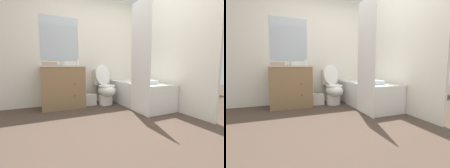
% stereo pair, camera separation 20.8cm
% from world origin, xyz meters
% --- Properties ---
extents(ground_plane, '(14.00, 14.00, 0.00)m').
position_xyz_m(ground_plane, '(0.00, 0.00, 0.00)').
color(ground_plane, '#47382D').
extents(wall_back, '(8.00, 0.06, 2.50)m').
position_xyz_m(wall_back, '(-0.01, 1.72, 1.25)').
color(wall_back, white).
rests_on(wall_back, ground_plane).
extents(wall_right, '(0.05, 2.70, 2.50)m').
position_xyz_m(wall_right, '(1.19, 0.85, 1.25)').
color(wall_right, white).
rests_on(wall_right, ground_plane).
extents(vanity_cabinet, '(0.85, 0.56, 0.87)m').
position_xyz_m(vanity_cabinet, '(-0.74, 1.43, 0.45)').
color(vanity_cabinet, olive).
rests_on(vanity_cabinet, ground_plane).
extents(sink_faucet, '(0.14, 0.12, 0.12)m').
position_xyz_m(sink_faucet, '(-0.74, 1.62, 0.90)').
color(sink_faucet, silver).
rests_on(sink_faucet, vanity_cabinet).
extents(toilet, '(0.37, 0.69, 0.90)m').
position_xyz_m(toilet, '(0.17, 1.34, 0.36)').
color(toilet, white).
rests_on(toilet, ground_plane).
extents(bathtub, '(0.69, 1.54, 0.52)m').
position_xyz_m(bathtub, '(0.80, 0.93, 0.26)').
color(bathtub, white).
rests_on(bathtub, ground_plane).
extents(shower_curtain, '(0.02, 0.55, 1.97)m').
position_xyz_m(shower_curtain, '(0.45, 0.39, 0.99)').
color(shower_curtain, white).
rests_on(shower_curtain, ground_plane).
extents(wastebasket, '(0.25, 0.21, 0.24)m').
position_xyz_m(wastebasket, '(-0.17, 1.41, 0.12)').
color(wastebasket, silver).
rests_on(wastebasket, ground_plane).
extents(tissue_box, '(0.13, 0.15, 0.10)m').
position_xyz_m(tissue_box, '(-0.64, 1.45, 0.91)').
color(tissue_box, white).
rests_on(tissue_box, vanity_cabinet).
extents(soap_dispenser, '(0.06, 0.06, 0.16)m').
position_xyz_m(soap_dispenser, '(-0.42, 1.46, 0.94)').
color(soap_dispenser, white).
rests_on(soap_dispenser, vanity_cabinet).
extents(hand_towel_folded, '(0.27, 0.13, 0.07)m').
position_xyz_m(hand_towel_folded, '(-0.99, 1.31, 0.90)').
color(hand_towel_folded, tan).
rests_on(hand_towel_folded, vanity_cabinet).
extents(bath_towel_folded, '(0.36, 0.23, 0.08)m').
position_xyz_m(bath_towel_folded, '(0.67, 0.49, 0.55)').
color(bath_towel_folded, silver).
rests_on(bath_towel_folded, bathtub).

